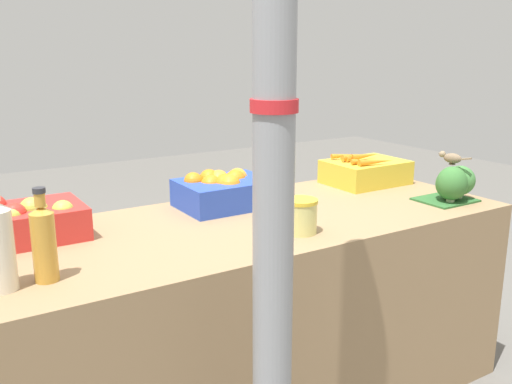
{
  "coord_description": "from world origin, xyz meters",
  "views": [
    {
      "loc": [
        -1.06,
        -1.68,
        1.35
      ],
      "look_at": [
        0.0,
        0.0,
        0.84
      ],
      "focal_mm": 40.0,
      "sensor_mm": 36.0,
      "label": 1
    }
  ],
  "objects_px": {
    "support_pole": "(274,154)",
    "orange_crate": "(224,190)",
    "apple_crate": "(26,221)",
    "carrot_crate": "(365,171)",
    "juice_bottle_amber": "(44,242)",
    "sparrow_bird": "(451,158)",
    "pickle_jar": "(300,216)",
    "broccoli_pile": "(454,184)"
  },
  "relations": [
    {
      "from": "apple_crate",
      "to": "pickle_jar",
      "type": "height_order",
      "value": "apple_crate"
    },
    {
      "from": "carrot_crate",
      "to": "broccoli_pile",
      "type": "height_order",
      "value": "broccoli_pile"
    },
    {
      "from": "broccoli_pile",
      "to": "juice_bottle_amber",
      "type": "bearing_deg",
      "value": 178.58
    },
    {
      "from": "pickle_jar",
      "to": "apple_crate",
      "type": "bearing_deg",
      "value": 152.33
    },
    {
      "from": "support_pole",
      "to": "orange_crate",
      "type": "relative_size",
      "value": 6.39
    },
    {
      "from": "support_pole",
      "to": "apple_crate",
      "type": "distance_m",
      "value": 0.97
    },
    {
      "from": "carrot_crate",
      "to": "pickle_jar",
      "type": "height_order",
      "value": "carrot_crate"
    },
    {
      "from": "support_pole",
      "to": "juice_bottle_amber",
      "type": "xyz_separation_m",
      "value": [
        -0.42,
        0.45,
        -0.26
      ]
    },
    {
      "from": "support_pole",
      "to": "carrot_crate",
      "type": "height_order",
      "value": "support_pole"
    },
    {
      "from": "broccoli_pile",
      "to": "pickle_jar",
      "type": "distance_m",
      "value": 0.76
    },
    {
      "from": "orange_crate",
      "to": "pickle_jar",
      "type": "height_order",
      "value": "orange_crate"
    },
    {
      "from": "apple_crate",
      "to": "juice_bottle_amber",
      "type": "relative_size",
      "value": 1.36
    },
    {
      "from": "juice_bottle_amber",
      "to": "sparrow_bird",
      "type": "bearing_deg",
      "value": -0.73
    },
    {
      "from": "support_pole",
      "to": "apple_crate",
      "type": "xyz_separation_m",
      "value": [
        -0.4,
        0.83,
        -0.31
      ]
    },
    {
      "from": "carrot_crate",
      "to": "juice_bottle_amber",
      "type": "bearing_deg",
      "value": -165.44
    },
    {
      "from": "broccoli_pile",
      "to": "juice_bottle_amber",
      "type": "height_order",
      "value": "juice_bottle_amber"
    },
    {
      "from": "apple_crate",
      "to": "juice_bottle_amber",
      "type": "height_order",
      "value": "juice_bottle_amber"
    },
    {
      "from": "orange_crate",
      "to": "broccoli_pile",
      "type": "relative_size",
      "value": 1.51
    },
    {
      "from": "support_pole",
      "to": "broccoli_pile",
      "type": "xyz_separation_m",
      "value": [
        1.15,
        0.41,
        -0.3
      ]
    },
    {
      "from": "orange_crate",
      "to": "carrot_crate",
      "type": "distance_m",
      "value": 0.73
    },
    {
      "from": "support_pole",
      "to": "apple_crate",
      "type": "height_order",
      "value": "support_pole"
    },
    {
      "from": "orange_crate",
      "to": "sparrow_bird",
      "type": "xyz_separation_m",
      "value": [
        0.81,
        -0.41,
        0.11
      ]
    },
    {
      "from": "pickle_jar",
      "to": "carrot_crate",
      "type": "bearing_deg",
      "value": 31.76
    },
    {
      "from": "carrot_crate",
      "to": "apple_crate",
      "type": "bearing_deg",
      "value": -179.78
    },
    {
      "from": "apple_crate",
      "to": "juice_bottle_amber",
      "type": "distance_m",
      "value": 0.39
    },
    {
      "from": "orange_crate",
      "to": "broccoli_pile",
      "type": "bearing_deg",
      "value": -27.93
    },
    {
      "from": "apple_crate",
      "to": "sparrow_bird",
      "type": "distance_m",
      "value": 1.6
    },
    {
      "from": "pickle_jar",
      "to": "sparrow_bird",
      "type": "distance_m",
      "value": 0.76
    },
    {
      "from": "apple_crate",
      "to": "broccoli_pile",
      "type": "bearing_deg",
      "value": -15.21
    },
    {
      "from": "apple_crate",
      "to": "orange_crate",
      "type": "xyz_separation_m",
      "value": [
        0.73,
        0.01,
        0.0
      ]
    },
    {
      "from": "juice_bottle_amber",
      "to": "pickle_jar",
      "type": "height_order",
      "value": "juice_bottle_amber"
    },
    {
      "from": "support_pole",
      "to": "broccoli_pile",
      "type": "distance_m",
      "value": 1.25
    },
    {
      "from": "support_pole",
      "to": "orange_crate",
      "type": "height_order",
      "value": "support_pole"
    },
    {
      "from": "carrot_crate",
      "to": "pickle_jar",
      "type": "relative_size",
      "value": 2.99
    },
    {
      "from": "broccoli_pile",
      "to": "pickle_jar",
      "type": "bearing_deg",
      "value": 179.47
    },
    {
      "from": "pickle_jar",
      "to": "sparrow_bird",
      "type": "relative_size",
      "value": 0.88
    },
    {
      "from": "orange_crate",
      "to": "broccoli_pile",
      "type": "xyz_separation_m",
      "value": [
        0.81,
        -0.43,
        0.01
      ]
    },
    {
      "from": "apple_crate",
      "to": "carrot_crate",
      "type": "distance_m",
      "value": 1.47
    },
    {
      "from": "support_pole",
      "to": "broccoli_pile",
      "type": "relative_size",
      "value": 9.64
    },
    {
      "from": "support_pole",
      "to": "broccoli_pile",
      "type": "height_order",
      "value": "support_pole"
    },
    {
      "from": "carrot_crate",
      "to": "juice_bottle_amber",
      "type": "xyz_separation_m",
      "value": [
        -1.49,
        -0.39,
        0.05
      ]
    },
    {
      "from": "carrot_crate",
      "to": "sparrow_bird",
      "type": "distance_m",
      "value": 0.43
    }
  ]
}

